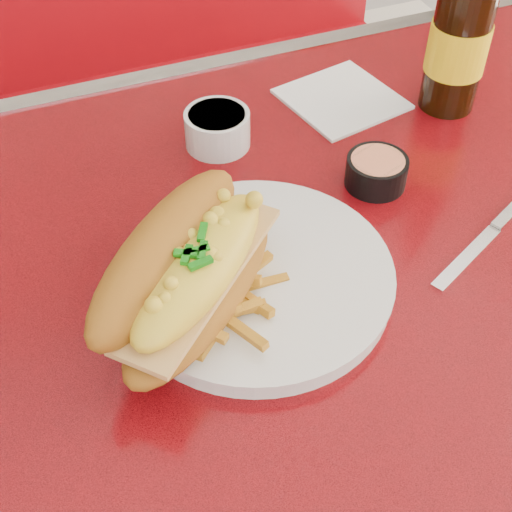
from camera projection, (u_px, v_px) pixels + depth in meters
name	position (u px, v px, depth m)	size (l,w,h in m)	color
diner_table	(310.00, 360.00, 0.83)	(1.23, 0.83, 0.77)	red
booth_bench_far	(148.00, 169.00, 1.58)	(1.20, 0.51, 0.90)	maroon
dinner_plate	(256.00, 277.00, 0.69)	(0.33, 0.33, 0.02)	silver
mac_hoagie	(188.00, 270.00, 0.62)	(0.25, 0.24, 0.10)	#9E6019
fries_pile	(202.00, 296.00, 0.64)	(0.11, 0.10, 0.03)	gold
fork	(313.00, 247.00, 0.70)	(0.02, 0.13, 0.00)	silver
gravy_ramekin	(217.00, 128.00, 0.83)	(0.10, 0.10, 0.04)	silver
sauce_cup_right	(376.00, 171.00, 0.79)	(0.07, 0.07, 0.03)	black
beer_bottle	(462.00, 27.00, 0.83)	(0.09, 0.09, 0.28)	black
knife	(491.00, 232.00, 0.74)	(0.17, 0.09, 0.01)	silver
paper_napkin	(341.00, 99.00, 0.91)	(0.13, 0.13, 0.00)	white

